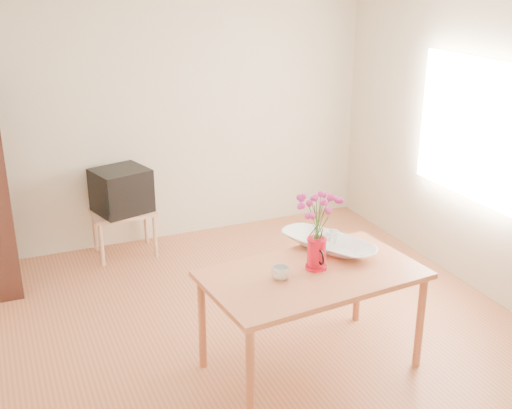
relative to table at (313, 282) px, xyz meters
name	(u,v)px	position (x,y,z in m)	size (l,w,h in m)	color
room	(276,178)	(-0.07, 0.45, 0.63)	(4.50, 4.50, 4.50)	#A05A38
table	(313,282)	(0.00, 0.00, 0.00)	(1.54, 0.97, 0.75)	#B4613E
tv_stand	(123,218)	(-0.80, 2.41, -0.29)	(0.60, 0.45, 0.46)	tan
pitcher	(316,255)	(0.05, 0.05, 0.18)	(0.15, 0.23, 0.23)	red
flowers	(318,215)	(0.05, 0.05, 0.47)	(0.26, 0.26, 0.36)	#D7329F
mug	(281,273)	(-0.25, -0.01, 0.12)	(0.12, 0.12, 0.09)	white
bowl	(329,219)	(0.28, 0.30, 0.31)	(0.49, 0.49, 0.47)	white
teacup_a	(324,226)	(0.24, 0.30, 0.26)	(0.07, 0.07, 0.07)	white
teacup_b	(333,223)	(0.32, 0.32, 0.27)	(0.08, 0.08, 0.07)	white
television	(121,189)	(-0.80, 2.43, 0.00)	(0.59, 0.56, 0.42)	black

